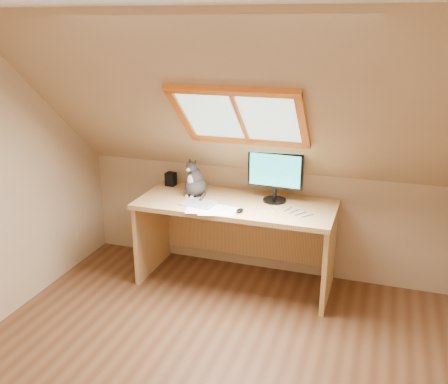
% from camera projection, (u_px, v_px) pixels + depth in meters
% --- Properties ---
extents(ground, '(3.50, 3.50, 0.00)m').
position_uv_depth(ground, '(194.00, 379.00, 3.40)').
color(ground, brown).
rests_on(ground, ground).
extents(room_shell, '(3.52, 3.52, 2.41)m').
position_uv_depth(room_shell, '(184.00, 183.00, 2.86)').
color(room_shell, tan).
rests_on(room_shell, ground).
extents(desk, '(1.75, 0.77, 0.80)m').
position_uv_depth(desk, '(238.00, 223.00, 4.57)').
color(desk, '#E3AD6B').
rests_on(desk, ground).
extents(monitor, '(0.49, 0.21, 0.45)m').
position_uv_depth(monitor, '(275.00, 173.00, 4.35)').
color(monitor, black).
rests_on(monitor, desk).
extents(cat, '(0.26, 0.28, 0.36)m').
position_uv_depth(cat, '(195.00, 182.00, 4.55)').
color(cat, '#3E3A37').
rests_on(cat, desk).
extents(desk_speaker, '(0.10, 0.10, 0.13)m').
position_uv_depth(desk_speaker, '(171.00, 179.00, 4.85)').
color(desk_speaker, black).
rests_on(desk_speaker, desk).
extents(graphics_tablet, '(0.33, 0.26, 0.01)m').
position_uv_depth(graphics_tablet, '(199.00, 203.00, 4.36)').
color(graphics_tablet, '#B2B2B7').
rests_on(graphics_tablet, desk).
extents(mouse, '(0.07, 0.10, 0.03)m').
position_uv_depth(mouse, '(240.00, 211.00, 4.18)').
color(mouse, black).
rests_on(mouse, desk).
extents(papers, '(0.35, 0.30, 0.01)m').
position_uv_depth(papers, '(213.00, 210.00, 4.23)').
color(papers, white).
rests_on(papers, desk).
extents(cables, '(0.51, 0.26, 0.01)m').
position_uv_depth(cables, '(286.00, 212.00, 4.18)').
color(cables, silver).
rests_on(cables, desk).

